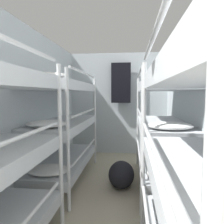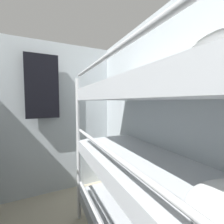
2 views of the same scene
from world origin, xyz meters
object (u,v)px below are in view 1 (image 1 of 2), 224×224
object	(u,v)px
bunk_stack_right_near	(218,185)
bunk_stack_left_far	(63,125)
bunk_stack_right_far	(162,126)
duffel_bag	(121,174)
hanging_coat	(121,83)

from	to	relation	value
bunk_stack_right_near	bunk_stack_left_far	size ratio (longest dim) A/B	1.00
bunk_stack_right_far	duffel_bag	bearing A→B (deg)	-170.41
bunk_stack_right_near	bunk_stack_left_far	xyz separation A→B (m)	(-1.55, 1.98, 0.00)
bunk_stack_left_far	hanging_coat	bearing A→B (deg)	61.25
bunk_stack_left_far	bunk_stack_right_far	size ratio (longest dim) A/B	1.00
hanging_coat	bunk_stack_right_near	bearing A→B (deg)	-78.52
bunk_stack_left_far	hanging_coat	distance (m)	1.89
bunk_stack_left_far	hanging_coat	world-z (taller)	hanging_coat
duffel_bag	hanging_coat	world-z (taller)	hanging_coat
bunk_stack_right_far	duffel_bag	xyz separation A→B (m)	(-0.61, -0.10, -0.74)
bunk_stack_left_far	duffel_bag	xyz separation A→B (m)	(0.94, -0.10, -0.74)
duffel_bag	hanging_coat	size ratio (longest dim) A/B	0.58
bunk_stack_left_far	duffel_bag	size ratio (longest dim) A/B	3.41
bunk_stack_left_far	duffel_bag	distance (m)	1.20
duffel_bag	hanging_coat	xyz separation A→B (m)	(-0.10, 1.63, 1.48)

